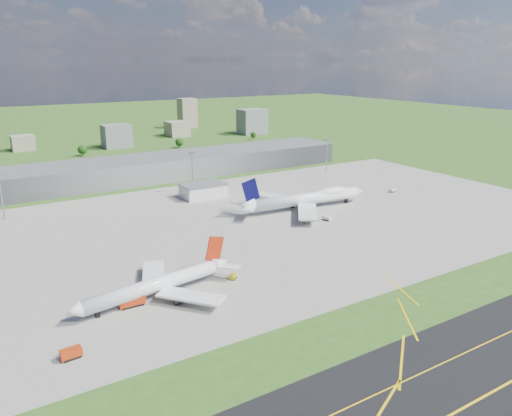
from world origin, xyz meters
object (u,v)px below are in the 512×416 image
tug_yellow (233,277)px  van_white_near (327,218)px  airliner_red_twin (159,285)px  fire_truck (132,301)px  van_white_far (393,190)px  airliner_blue_quad (307,199)px  crash_tender (71,354)px

tug_yellow → van_white_near: size_ratio=0.83×
airliner_red_twin → van_white_near: 114.24m
fire_truck → van_white_far: fire_truck is taller
airliner_blue_quad → tug_yellow: size_ratio=19.73×
fire_truck → van_white_near: fire_truck is taller
van_white_near → tug_yellow: bearing=100.6°
crash_tender → tug_yellow: (65.40, 22.64, -0.61)m
van_white_near → airliner_red_twin: bearing=93.6°
van_white_near → fire_truck: bearing=92.8°
crash_tender → airliner_red_twin: bearing=28.9°
van_white_far → fire_truck: bearing=-164.9°
fire_truck → van_white_near: size_ratio=1.81×
tug_yellow → fire_truck: bearing=139.0°
airliner_red_twin → crash_tender: bearing=24.5°
van_white_far → airliner_red_twin: bearing=-164.5°
airliner_red_twin → van_white_near: size_ratio=12.82×
airliner_blue_quad → fire_truck: (-123.00, -61.98, -3.97)m
crash_tender → van_white_far: crash_tender is taller
airliner_red_twin → airliner_blue_quad: size_ratio=0.78×
airliner_red_twin → tug_yellow: 30.16m
fire_truck → tug_yellow: 40.56m
airliner_red_twin → van_white_near: (108.00, 37.07, -3.47)m
airliner_blue_quad → crash_tender: airliner_blue_quad is taller
van_white_near → airliner_blue_quad: bearing=-26.1°
van_white_far → crash_tender: bearing=-161.8°
airliner_red_twin → tug_yellow: bearing=169.3°
airliner_blue_quad → van_white_near: size_ratio=16.44×
airliner_red_twin → van_white_far: bearing=-170.6°
crash_tender → van_white_near: size_ratio=1.23×
crash_tender → fire_truck: bearing=36.4°
fire_truck → van_white_near: bearing=19.0°
airliner_red_twin → fire_truck: bearing=0.8°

